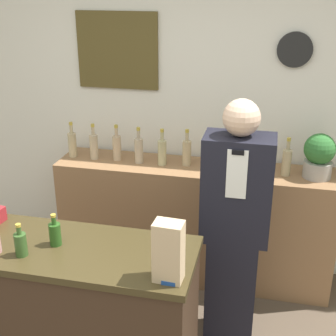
# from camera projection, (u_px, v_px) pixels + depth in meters

# --- Properties ---
(back_wall) EXTENTS (5.20, 0.09, 2.70)m
(back_wall) POSITION_uv_depth(u_px,v_px,m) (185.00, 108.00, 3.73)
(back_wall) COLOR silver
(back_wall) RESTS_ON ground_plane
(back_shelf) EXTENTS (2.17, 0.43, 0.98)m
(back_shelf) POSITION_uv_depth(u_px,v_px,m) (194.00, 222.00, 3.78)
(back_shelf) COLOR #8E6642
(back_shelf) RESTS_ON ground_plane
(display_counter) EXTENTS (1.46, 0.56, 0.96)m
(display_counter) POSITION_uv_depth(u_px,v_px,m) (71.00, 317.00, 2.74)
(display_counter) COLOR #382619
(display_counter) RESTS_ON ground_plane
(shopkeeper) EXTENTS (0.43, 0.27, 1.69)m
(shopkeeper) POSITION_uv_depth(u_px,v_px,m) (235.00, 229.00, 2.97)
(shopkeeper) COLOR black
(shopkeeper) RESTS_ON ground_plane
(potted_plant) EXTENTS (0.22, 0.22, 0.33)m
(potted_plant) POSITION_uv_depth(u_px,v_px,m) (319.00, 155.00, 3.35)
(potted_plant) COLOR #9E998E
(potted_plant) RESTS_ON back_shelf
(paper_bag) EXTENTS (0.15, 0.11, 0.31)m
(paper_bag) POSITION_uv_depth(u_px,v_px,m) (169.00, 252.00, 2.22)
(paper_bag) COLOR tan
(paper_bag) RESTS_ON display_counter
(tape_dispenser) EXTENTS (0.09, 0.06, 0.07)m
(tape_dispenser) POSITION_uv_depth(u_px,v_px,m) (172.00, 279.00, 2.25)
(tape_dispenser) COLOR #1E4799
(tape_dispenser) RESTS_ON display_counter
(counter_bottle_3) EXTENTS (0.06, 0.06, 0.19)m
(counter_bottle_3) POSITION_uv_depth(u_px,v_px,m) (21.00, 244.00, 2.45)
(counter_bottle_3) COLOR #335424
(counter_bottle_3) RESTS_ON display_counter
(counter_bottle_4) EXTENTS (0.06, 0.06, 0.19)m
(counter_bottle_4) POSITION_uv_depth(u_px,v_px,m) (55.00, 233.00, 2.55)
(counter_bottle_4) COLOR #264F1B
(counter_bottle_4) RESTS_ON display_counter
(shelf_bottle_0) EXTENTS (0.07, 0.07, 0.29)m
(shelf_bottle_0) POSITION_uv_depth(u_px,v_px,m) (72.00, 144.00, 3.76)
(shelf_bottle_0) COLOR tan
(shelf_bottle_0) RESTS_ON back_shelf
(shelf_bottle_1) EXTENTS (0.07, 0.07, 0.29)m
(shelf_bottle_1) POSITION_uv_depth(u_px,v_px,m) (94.00, 146.00, 3.71)
(shelf_bottle_1) COLOR tan
(shelf_bottle_1) RESTS_ON back_shelf
(shelf_bottle_2) EXTENTS (0.07, 0.07, 0.29)m
(shelf_bottle_2) POSITION_uv_depth(u_px,v_px,m) (117.00, 147.00, 3.69)
(shelf_bottle_2) COLOR tan
(shelf_bottle_2) RESTS_ON back_shelf
(shelf_bottle_3) EXTENTS (0.07, 0.07, 0.29)m
(shelf_bottle_3) POSITION_uv_depth(u_px,v_px,m) (139.00, 150.00, 3.63)
(shelf_bottle_3) COLOR tan
(shelf_bottle_3) RESTS_ON back_shelf
(shelf_bottle_4) EXTENTS (0.07, 0.07, 0.29)m
(shelf_bottle_4) POSITION_uv_depth(u_px,v_px,m) (162.00, 151.00, 3.59)
(shelf_bottle_4) COLOR tan
(shelf_bottle_4) RESTS_ON back_shelf
(shelf_bottle_5) EXTENTS (0.07, 0.07, 0.29)m
(shelf_bottle_5) POSITION_uv_depth(u_px,v_px,m) (187.00, 152.00, 3.59)
(shelf_bottle_5) COLOR tan
(shelf_bottle_5) RESTS_ON back_shelf
(shelf_bottle_6) EXTENTS (0.07, 0.07, 0.29)m
(shelf_bottle_6) POSITION_uv_depth(u_px,v_px,m) (210.00, 155.00, 3.52)
(shelf_bottle_6) COLOR tan
(shelf_bottle_6) RESTS_ON back_shelf
(shelf_bottle_7) EXTENTS (0.07, 0.07, 0.29)m
(shelf_bottle_7) POSITION_uv_depth(u_px,v_px,m) (235.00, 156.00, 3.50)
(shelf_bottle_7) COLOR tan
(shelf_bottle_7) RESTS_ON back_shelf
(shelf_bottle_8) EXTENTS (0.07, 0.07, 0.29)m
(shelf_bottle_8) POSITION_uv_depth(u_px,v_px,m) (261.00, 160.00, 3.44)
(shelf_bottle_8) COLOR tan
(shelf_bottle_8) RESTS_ON back_shelf
(shelf_bottle_9) EXTENTS (0.07, 0.07, 0.29)m
(shelf_bottle_9) POSITION_uv_depth(u_px,v_px,m) (287.00, 161.00, 3.40)
(shelf_bottle_9) COLOR tan
(shelf_bottle_9) RESTS_ON back_shelf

